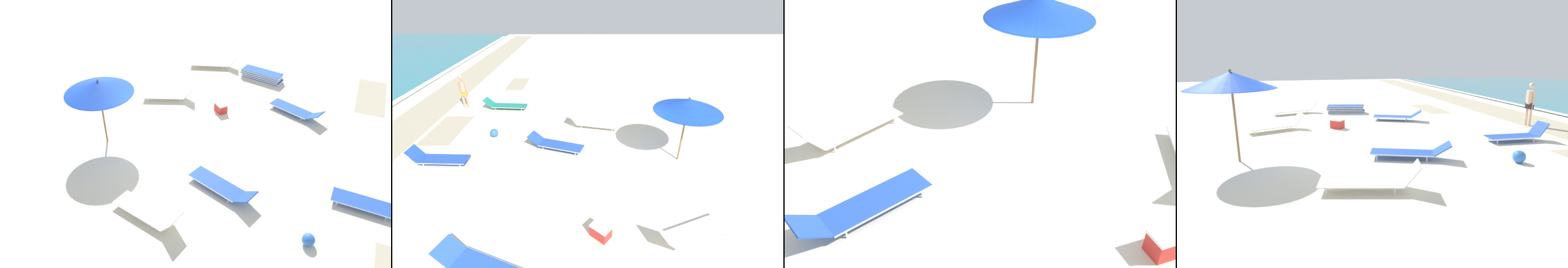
{
  "view_description": "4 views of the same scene",
  "coord_description": "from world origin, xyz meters",
  "views": [
    {
      "loc": [
        9.2,
        4.85,
        8.16
      ],
      "look_at": [
        -0.16,
        0.8,
        0.81
      ],
      "focal_mm": 35.0,
      "sensor_mm": 36.0,
      "label": 1
    },
    {
      "loc": [
        -7.59,
        1.0,
        5.63
      ],
      "look_at": [
        0.68,
        0.98,
        0.95
      ],
      "focal_mm": 24.0,
      "sensor_mm": 36.0,
      "label": 2
    },
    {
      "loc": [
        -2.91,
        5.67,
        4.87
      ],
      "look_at": [
        0.04,
        0.67,
        1.02
      ],
      "focal_mm": 40.0,
      "sensor_mm": 36.0,
      "label": 3
    },
    {
      "loc": [
        8.92,
        -0.51,
        2.77
      ],
      "look_at": [
        0.75,
        1.28,
        0.65
      ],
      "focal_mm": 28.0,
      "sensor_mm": 36.0,
      "label": 4
    }
  ],
  "objects": [
    {
      "name": "ground_plane",
      "position": [
        0.0,
        0.01,
        -0.08
      ],
      "size": [
        60.0,
        60.0,
        0.16
      ],
      "color": "beige"
    },
    {
      "name": "beach_umbrella",
      "position": [
        0.45,
        -2.37,
        2.18
      ],
      "size": [
        2.27,
        2.27,
        2.48
      ],
      "color": "olive",
      "rests_on": "ground_plane"
    },
    {
      "name": "sun_lounger_under_umbrella",
      "position": [
        -3.08,
        -1.65,
        0.22
      ],
      "size": [
        1.32,
        2.16,
        0.6
      ],
      "rotation": [
        0.0,
        0.0,
        0.37
      ],
      "color": "white",
      "rests_on": "ground_plane"
    },
    {
      "name": "sun_lounger_beside_umbrella",
      "position": [
        5.11,
        5.31,
        0.21
      ],
      "size": [
        0.75,
        2.21,
        0.55
      ],
      "rotation": [
        0.0,
        0.0,
        -0.07
      ],
      "color": "#1E8475",
      "rests_on": "ground_plane"
    },
    {
      "name": "sun_lounger_near_water_left",
      "position": [
        -3.97,
        3.44,
        0.21
      ],
      "size": [
        1.33,
        2.2,
        0.49
      ],
      "rotation": [
        0.0,
        0.0,
        -0.37
      ],
      "color": "blue",
      "rests_on": "ground_plane"
    },
    {
      "name": "sun_lounger_near_water_right",
      "position": [
        1.21,
        2.26,
        0.21
      ],
      "size": [
        1.26,
        2.29,
        0.49
      ],
      "rotation": [
        0.0,
        0.0,
        -0.32
      ],
      "color": "blue",
      "rests_on": "ground_plane"
    },
    {
      "name": "sun_lounger_mid_beach_pair_a",
      "position": [
        0.22,
        6.41,
        0.22
      ],
      "size": [
        0.69,
        2.05,
        0.63
      ],
      "rotation": [
        0.0,
        0.0,
        -0.03
      ],
      "color": "blue",
      "rests_on": "ground_plane"
    },
    {
      "name": "sun_lounger_mid_beach_pair_b",
      "position": [
        3.02,
        0.76,
        0.22
      ],
      "size": [
        1.05,
        2.24,
        0.62
      ],
      "rotation": [
        0.0,
        0.0,
        -0.21
      ],
      "color": "white",
      "rests_on": "ground_plane"
    },
    {
      "name": "beachgoer_shoreline_child",
      "position": [
        5.24,
        7.4,
        1.0
      ],
      "size": [
        0.27,
        0.45,
        1.76
      ],
      "rotation": [
        0.0,
        0.0,
        4.74
      ],
      "color": "tan",
      "rests_on": "ground_plane"
    },
    {
      "name": "beach_ball",
      "position": [
        2.17,
        5.0,
        0.17
      ],
      "size": [
        0.34,
        0.34,
        0.34
      ],
      "color": "blue",
      "rests_on": "ground_plane"
    },
    {
      "name": "cooler_box",
      "position": [
        -3.01,
        0.66,
        0.19
      ],
      "size": [
        0.59,
        0.61,
        0.37
      ],
      "rotation": [
        0.0,
        0.0,
        0.88
      ],
      "color": "red",
      "rests_on": "ground_plane"
    }
  ]
}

